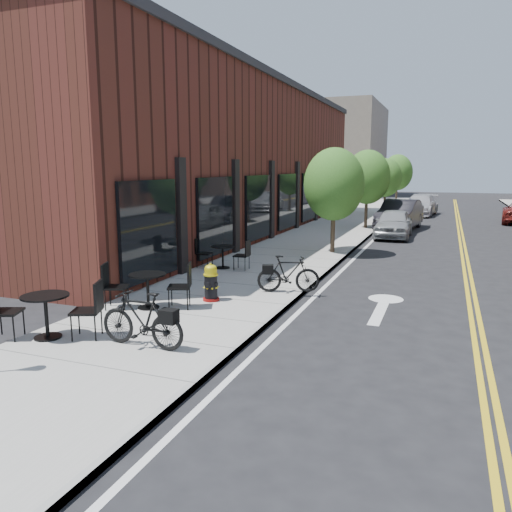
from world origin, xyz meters
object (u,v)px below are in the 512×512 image
at_px(fire_hydrant, 211,283).
at_px(bicycle_right, 288,274).
at_px(bicycle_left, 142,319).
at_px(parked_car_a, 394,223).
at_px(bistro_set_b, 46,310).
at_px(parked_car_b, 400,215).
at_px(bistro_set_a, 148,286).
at_px(bistro_set_c, 223,254).
at_px(parked_car_c, 420,205).

xyz_separation_m(fire_hydrant, bicycle_right, (1.47, 1.41, 0.05)).
relative_size(bicycle_left, parked_car_a, 0.43).
relative_size(bistro_set_b, parked_car_b, 0.42).
bearing_deg(bicycle_right, parked_car_b, -24.76).
height_order(bicycle_left, bicycle_right, bicycle_left).
height_order(fire_hydrant, bistro_set_a, bistro_set_a).
distance_m(bicycle_left, bistro_set_c, 6.97).
height_order(bicycle_right, parked_car_b, parked_car_b).
height_order(bicycle_left, parked_car_a, parked_car_a).
xyz_separation_m(fire_hydrant, bistro_set_a, (-1.03, -1.08, 0.09)).
distance_m(bistro_set_a, bistro_set_c, 4.67).
bearing_deg(bistro_set_c, bicycle_right, -39.19).
xyz_separation_m(bistro_set_a, bistro_set_c, (-0.31, 4.65, -0.05)).
distance_m(bicycle_right, parked_car_c, 23.76).
height_order(bistro_set_c, parked_car_b, parked_car_b).
bearing_deg(bistro_set_b, fire_hydrant, 41.65).
distance_m(bicycle_left, bistro_set_b, 1.92).
distance_m(fire_hydrant, bicycle_left, 3.23).
bearing_deg(bicycle_left, fire_hydrant, -173.74).
height_order(fire_hydrant, parked_car_b, parked_car_b).
height_order(bistro_set_b, parked_car_c, parked_car_c).
relative_size(fire_hydrant, parked_car_a, 0.23).
distance_m(bistro_set_b, bistro_set_c, 7.03).
bearing_deg(bicycle_left, parked_car_c, 175.63).
xyz_separation_m(bistro_set_a, parked_car_b, (3.84, 17.72, 0.15)).
relative_size(fire_hydrant, bicycle_right, 0.57).
relative_size(bicycle_left, parked_car_b, 0.35).
distance_m(bicycle_left, bicycle_right, 4.79).
height_order(bicycle_right, parked_car_c, parked_car_c).
relative_size(bistro_set_a, parked_car_c, 0.40).
bearing_deg(parked_car_a, bicycle_left, -99.33).
xyz_separation_m(bistro_set_c, parked_car_a, (4.16, 9.88, 0.08)).
xyz_separation_m(bicycle_right, bistro_set_c, (-2.80, 2.17, -0.01)).
bearing_deg(bistro_set_c, bistro_set_a, -87.72).
distance_m(bicycle_left, parked_car_a, 16.87).
distance_m(bistro_set_a, parked_car_b, 18.13).
height_order(bistro_set_a, bistro_set_b, bistro_set_b).
bearing_deg(bicycle_left, parked_car_a, 173.17).
xyz_separation_m(fire_hydrant, bistro_set_c, (-1.34, 3.57, 0.03)).
relative_size(bicycle_right, parked_car_b, 0.33).
xyz_separation_m(bicycle_left, bistro_set_a, (-1.27, 2.14, 0.01)).
relative_size(fire_hydrant, parked_car_c, 0.19).
xyz_separation_m(bistro_set_c, parked_car_c, (4.73, 21.51, 0.11)).
bearing_deg(fire_hydrant, bicycle_right, 52.69).
height_order(bistro_set_b, parked_car_b, parked_car_b).
relative_size(bistro_set_a, parked_car_a, 0.50).
relative_size(parked_car_b, parked_car_c, 1.00).
distance_m(parked_car_a, parked_car_b, 3.19).
relative_size(bicycle_right, bistro_set_c, 0.93).
height_order(bicycle_left, bistro_set_a, bistro_set_a).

